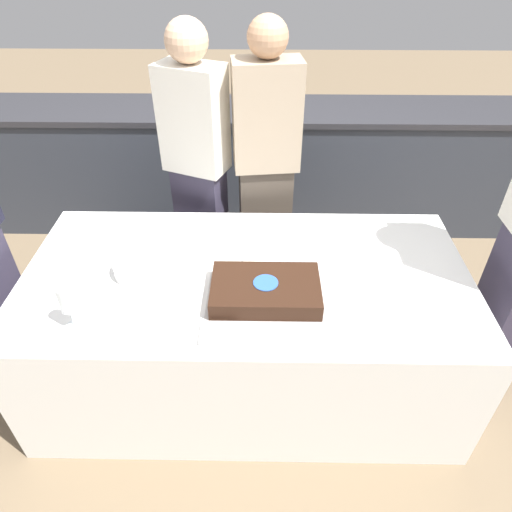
# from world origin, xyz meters

# --- Properties ---
(ground_plane) EXTENTS (14.00, 14.00, 0.00)m
(ground_plane) POSITION_xyz_m (0.00, 0.00, 0.00)
(ground_plane) COLOR #7A664C
(back_counter) EXTENTS (4.40, 0.58, 0.92)m
(back_counter) POSITION_xyz_m (0.00, 1.59, 0.46)
(back_counter) COLOR #333842
(back_counter) RESTS_ON ground_plane
(dining_table) EXTENTS (2.06, 1.02, 0.72)m
(dining_table) POSITION_xyz_m (0.00, 0.00, 0.36)
(dining_table) COLOR white
(dining_table) RESTS_ON ground_plane
(cake) EXTENTS (0.50, 0.33, 0.09)m
(cake) POSITION_xyz_m (0.09, -0.16, 0.77)
(cake) COLOR #B7B2AD
(cake) RESTS_ON dining_table
(plate_stack) EXTENTS (0.24, 0.24, 0.06)m
(plate_stack) POSITION_xyz_m (-0.49, 0.00, 0.76)
(plate_stack) COLOR white
(plate_stack) RESTS_ON dining_table
(wine_glass) EXTENTS (0.06, 0.06, 0.20)m
(wine_glass) POSITION_xyz_m (-0.68, -0.34, 0.86)
(wine_glass) COLOR white
(wine_glass) RESTS_ON dining_table
(side_plate_near_cake) EXTENTS (0.22, 0.22, 0.00)m
(side_plate_near_cake) POSITION_xyz_m (0.07, 0.14, 0.73)
(side_plate_near_cake) COLOR white
(side_plate_near_cake) RESTS_ON dining_table
(side_plate_right_edge) EXTENTS (0.22, 0.22, 0.00)m
(side_plate_right_edge) POSITION_xyz_m (0.63, 0.12, 0.73)
(side_plate_right_edge) COLOR white
(side_plate_right_edge) RESTS_ON dining_table
(utensil_pile) EXTENTS (0.14, 0.11, 0.02)m
(utensil_pile) POSITION_xyz_m (-0.10, -0.38, 0.73)
(utensil_pile) COLOR white
(utensil_pile) RESTS_ON dining_table
(person_cutting_cake) EXTENTS (0.37, 0.24, 1.67)m
(person_cutting_cake) POSITION_xyz_m (0.09, 0.73, 0.87)
(person_cutting_cake) COLOR #4C4238
(person_cutting_cake) RESTS_ON ground_plane
(person_standing_back) EXTENTS (0.39, 0.31, 1.66)m
(person_standing_back) POSITION_xyz_m (-0.30, 0.73, 0.87)
(person_standing_back) COLOR #383347
(person_standing_back) RESTS_ON ground_plane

